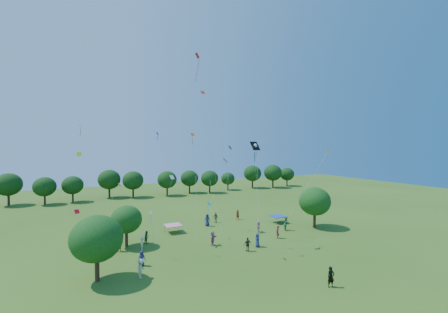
# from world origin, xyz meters

# --- Properties ---
(ground) EXTENTS (160.00, 160.00, 0.00)m
(ground) POSITION_xyz_m (0.00, 0.00, 0.00)
(ground) COLOR #3E651E
(near_tree_west) EXTENTS (4.66, 4.66, 6.00)m
(near_tree_west) POSITION_xyz_m (-14.33, 11.04, 3.90)
(near_tree_west) COLOR #422B19
(near_tree_west) RESTS_ON ground
(near_tree_north) EXTENTS (3.74, 3.74, 5.04)m
(near_tree_north) POSITION_xyz_m (-10.52, 19.50, 3.35)
(near_tree_north) COLOR #422B19
(near_tree_north) RESTS_ON ground
(near_tree_east) EXTENTS (4.71, 4.71, 6.06)m
(near_tree_east) POSITION_xyz_m (16.24, 15.95, 3.93)
(near_tree_east) COLOR #422B19
(near_tree_east) RESTS_ON ground
(treeline) EXTENTS (88.01, 8.77, 6.77)m
(treeline) POSITION_xyz_m (-1.73, 55.43, 4.09)
(treeline) COLOR #422B19
(treeline) RESTS_ON ground
(tent_red_stripe) EXTENTS (2.20, 2.20, 1.10)m
(tent_red_stripe) POSITION_xyz_m (-3.67, 22.78, 1.04)
(tent_red_stripe) COLOR red
(tent_red_stripe) RESTS_ON ground
(tent_blue) EXTENTS (2.20, 2.20, 1.10)m
(tent_blue) POSITION_xyz_m (12.89, 20.59, 1.04)
(tent_blue) COLOR #1A41A9
(tent_blue) RESTS_ON ground
(man_in_black) EXTENTS (0.75, 0.57, 1.79)m
(man_in_black) POSITION_xyz_m (3.76, 0.73, 0.89)
(man_in_black) COLOR black
(man_in_black) RESTS_ON ground
(crowd_person_0) EXTENTS (0.93, 0.87, 1.68)m
(crowd_person_0) POSITION_xyz_m (3.72, 12.33, 0.84)
(crowd_person_0) COLOR navy
(crowd_person_0) RESTS_ON ground
(crowd_person_1) EXTENTS (0.74, 0.71, 1.68)m
(crowd_person_1) POSITION_xyz_m (7.98, 14.05, 0.84)
(crowd_person_1) COLOR maroon
(crowd_person_1) RESTS_ON ground
(crowd_person_2) EXTENTS (0.86, 1.08, 1.92)m
(crowd_person_2) POSITION_xyz_m (11.40, 16.55, 0.96)
(crowd_person_2) COLOR #296033
(crowd_person_2) RESTS_ON ground
(crowd_person_3) EXTENTS (1.08, 1.25, 1.78)m
(crowd_person_3) POSITION_xyz_m (-10.66, 9.90, 0.89)
(crowd_person_3) COLOR #ACAA8A
(crowd_person_3) RESTS_ON ground
(crowd_person_4) EXTENTS (0.96, 0.48, 1.61)m
(crowd_person_4) POSITION_xyz_m (1.89, 11.59, 0.80)
(crowd_person_4) COLOR #372E2C
(crowd_person_4) RESTS_ON ground
(crowd_person_5) EXTENTS (1.29, 1.51, 1.58)m
(crowd_person_5) POSITION_xyz_m (7.21, 17.53, 0.79)
(crowd_person_5) COLOR #AB649B
(crowd_person_5) RESTS_ON ground
(crowd_person_6) EXTENTS (1.04, 0.88, 1.85)m
(crowd_person_6) POSITION_xyz_m (2.01, 23.77, 0.92)
(crowd_person_6) COLOR navy
(crowd_person_6) RESTS_ON ground
(crowd_person_7) EXTENTS (0.63, 0.41, 1.69)m
(crowd_person_7) POSITION_xyz_m (8.11, 25.22, 0.85)
(crowd_person_7) COLOR maroon
(crowd_person_7) RESTS_ON ground
(crowd_person_8) EXTENTS (0.86, 0.82, 1.58)m
(crowd_person_8) POSITION_xyz_m (-8.02, 19.67, 0.79)
(crowd_person_8) COLOR #225030
(crowd_person_8) RESTS_ON ground
(crowd_person_9) EXTENTS (0.64, 1.06, 1.52)m
(crowd_person_9) POSITION_xyz_m (-9.01, 17.54, 0.76)
(crowd_person_9) COLOR beige
(crowd_person_9) RESTS_ON ground
(crowd_person_10) EXTENTS (0.93, 1.00, 1.60)m
(crowd_person_10) POSITION_xyz_m (4.02, 25.08, 0.80)
(crowd_person_10) COLOR #443C36
(crowd_person_10) RESTS_ON ground
(crowd_person_11) EXTENTS (1.59, 1.54, 1.75)m
(crowd_person_11) POSITION_xyz_m (-0.94, 15.24, 0.87)
(crowd_person_11) COLOR #925584
(crowd_person_11) RESTS_ON ground
(crowd_person_12) EXTENTS (0.87, 0.76, 1.56)m
(crowd_person_12) POSITION_xyz_m (-10.02, 12.75, 0.78)
(crowd_person_12) COLOR navy
(crowd_person_12) RESTS_ON ground
(crowd_person_13) EXTENTS (0.74, 0.63, 1.70)m
(crowd_person_13) POSITION_xyz_m (-11.56, 18.16, 0.85)
(crowd_person_13) COLOR maroon
(crowd_person_13) RESTS_ON ground
(crowd_person_14) EXTENTS (0.96, 0.88, 1.73)m
(crowd_person_14) POSITION_xyz_m (-14.42, 24.22, 0.87)
(crowd_person_14) COLOR #275926
(crowd_person_14) RESTS_ON ground
(pirate_kite) EXTENTS (1.37, 1.58, 11.50)m
(pirate_kite) POSITION_xyz_m (3.68, 12.85, 12.13)
(pirate_kite) COLOR black
(red_high_kite) EXTENTS (2.23, 4.76, 23.26)m
(red_high_kite) POSITION_xyz_m (-1.58, 18.71, 20.12)
(red_high_kite) COLOR red
(small_kite_0) EXTENTS (3.61, 1.35, 17.31)m
(small_kite_0) POSITION_xyz_m (-1.81, 14.35, 13.70)
(small_kite_0) COLOR red
(small_kite_1) EXTENTS (6.13, 2.46, 10.66)m
(small_kite_1) POSITION_xyz_m (10.60, 9.66, 9.39)
(small_kite_1) COLOR orange
(small_kite_2) EXTENTS (3.04, 2.89, 6.18)m
(small_kite_2) POSITION_xyz_m (-11.35, 22.66, 6.29)
(small_kite_2) COLOR orange
(small_kite_3) EXTENTS (0.51, 3.89, 5.49)m
(small_kite_3) POSITION_xyz_m (3.97, 26.72, 5.84)
(small_kite_3) COLOR #157719
(small_kite_4) EXTENTS (4.43, 5.64, 13.11)m
(small_kite_4) POSITION_xyz_m (-3.71, 26.85, 11.50)
(small_kite_4) COLOR #1911B3
(small_kite_5) EXTENTS (2.90, 1.29, 9.63)m
(small_kite_5) POSITION_xyz_m (-0.77, 11.58, 9.35)
(small_kite_5) COLOR #8C1772
(small_kite_6) EXTENTS (2.23, 0.53, 7.65)m
(small_kite_6) POSITION_xyz_m (-6.51, 14.69, 7.57)
(small_kite_6) COLOR silver
(small_kite_7) EXTENTS (1.11, 3.28, 3.52)m
(small_kite_7) POSITION_xyz_m (0.01, 18.20, 4.24)
(small_kite_7) COLOR #0EBED6
(small_kite_8) EXTENTS (2.44, 1.26, 2.95)m
(small_kite_8) POSITION_xyz_m (-15.72, 23.83, 3.80)
(small_kite_8) COLOR red
(small_kite_9) EXTENTS (0.58, 1.65, 12.87)m
(small_kite_9) POSITION_xyz_m (-0.31, 23.50, 11.56)
(small_kite_9) COLOR #CE480A
(small_kite_10) EXTENTS (2.37, 2.37, 10.13)m
(small_kite_10) POSITION_xyz_m (-15.19, 26.88, 9.72)
(small_kite_10) COLOR yellow
(small_kite_11) EXTENTS (1.53, 2.67, 13.88)m
(small_kite_11) POSITION_xyz_m (-15.01, 26.61, 12.17)
(small_kite_11) COLOR #35901A
(small_kite_12) EXTENTS (0.67, 1.44, 11.00)m
(small_kite_12) POSITION_xyz_m (0.84, 14.39, 10.11)
(small_kite_12) COLOR #112FB2
(small_kite_13) EXTENTS (1.42, 2.62, 11.49)m
(small_kite_13) POSITION_xyz_m (6.24, 16.40, 11.03)
(small_kite_13) COLOR #69178E
(small_kite_14) EXTENTS (0.82, 0.81, 3.92)m
(small_kite_14) POSITION_xyz_m (-8.67, 14.34, 4.36)
(small_kite_14) COLOR silver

